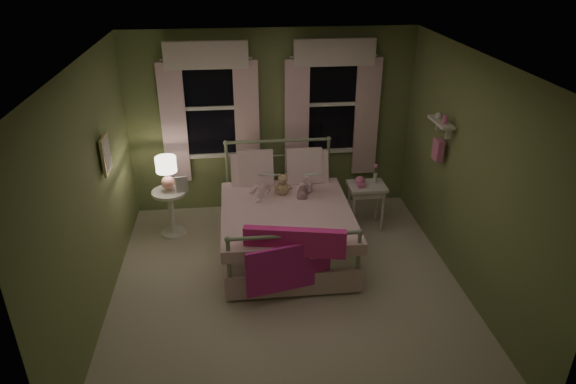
{
  "coord_description": "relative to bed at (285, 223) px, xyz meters",
  "views": [
    {
      "loc": [
        -0.53,
        -4.83,
        3.62
      ],
      "look_at": [
        0.05,
        0.46,
        1.0
      ],
      "focal_mm": 32.0,
      "sensor_mm": 36.0,
      "label": 1
    }
  ],
  "objects": [
    {
      "name": "pink_throw",
      "position": [
        0.0,
        -1.03,
        0.23
      ],
      "size": [
        1.1,
        0.37,
        0.71
      ],
      "color": "#F7309A",
      "rests_on": "bed"
    },
    {
      "name": "child_right",
      "position": [
        0.28,
        0.42,
        0.54
      ],
      "size": [
        0.4,
        0.34,
        0.71
      ],
      "primitive_type": "imported",
      "rotation": [
        0.0,
        0.0,
        2.91
      ],
      "color": "#F7D1DD",
      "rests_on": "bed"
    },
    {
      "name": "book_nightstand",
      "position": [
        -1.38,
        0.48,
        0.27
      ],
      "size": [
        0.21,
        0.25,
        0.02
      ],
      "primitive_type": "imported",
      "rotation": [
        0.0,
        0.0,
        0.22
      ],
      "color": "beige",
      "rests_on": "nightstand_left"
    },
    {
      "name": "child_left",
      "position": [
        -0.28,
        0.42,
        0.57
      ],
      "size": [
        0.31,
        0.23,
        0.77
      ],
      "primitive_type": "imported",
      "rotation": [
        0.0,
        0.0,
        2.99
      ],
      "color": "#F7D1DD",
      "rests_on": "bed"
    },
    {
      "name": "table_lamp",
      "position": [
        -1.48,
        0.56,
        0.57
      ],
      "size": [
        0.27,
        0.27,
        0.45
      ],
      "color": "#FDA495",
      "rests_on": "nightstand_left"
    },
    {
      "name": "nightstand_left",
      "position": [
        -1.48,
        0.56,
        0.03
      ],
      "size": [
        0.46,
        0.46,
        0.65
      ],
      "color": "white",
      "rests_on": "ground"
    },
    {
      "name": "wall_shelf",
      "position": [
        1.84,
        -0.11,
        1.14
      ],
      "size": [
        0.15,
        0.5,
        0.6
      ],
      "color": "white",
      "rests_on": "room_shell"
    },
    {
      "name": "nightstand_right",
      "position": [
        1.16,
        0.46,
        0.17
      ],
      "size": [
        0.5,
        0.4,
        0.64
      ],
      "color": "white",
      "rests_on": "ground"
    },
    {
      "name": "teddy_bear",
      "position": [
        0.0,
        0.26,
        0.41
      ],
      "size": [
        0.23,
        0.18,
        0.3
      ],
      "color": "tan",
      "rests_on": "bed"
    },
    {
      "name": "bed",
      "position": [
        0.0,
        0.0,
        0.0
      ],
      "size": [
        1.58,
        2.04,
        1.18
      ],
      "color": "white",
      "rests_on": "ground"
    },
    {
      "name": "room_shell",
      "position": [
        -0.05,
        -0.81,
        0.92
      ],
      "size": [
        4.2,
        4.2,
        4.2
      ],
      "color": "beige",
      "rests_on": "ground"
    },
    {
      "name": "framed_picture",
      "position": [
        -2.0,
        -0.21,
        1.12
      ],
      "size": [
        0.03,
        0.32,
        0.42
      ],
      "color": "beige",
      "rests_on": "room_shell"
    },
    {
      "name": "book_right",
      "position": [
        0.28,
        0.17,
        0.54
      ],
      "size": [
        0.21,
        0.13,
        0.26
      ],
      "primitive_type": "imported",
      "rotation": [
        1.22,
        0.0,
        0.11
      ],
      "color": "beige",
      "rests_on": "child_right"
    },
    {
      "name": "window_left",
      "position": [
        -0.9,
        1.22,
        1.24
      ],
      "size": [
        1.34,
        0.13,
        1.96
      ],
      "color": "black",
      "rests_on": "room_shell"
    },
    {
      "name": "bud_vase",
      "position": [
        1.28,
        0.51,
        0.41
      ],
      "size": [
        0.06,
        0.06,
        0.28
      ],
      "color": "white",
      "rests_on": "nightstand_right"
    },
    {
      "name": "book_left",
      "position": [
        -0.28,
        0.17,
        0.58
      ],
      "size": [
        0.23,
        0.18,
        0.26
      ],
      "primitive_type": "imported",
      "rotation": [
        1.22,
        0.0,
        -0.36
      ],
      "color": "beige",
      "rests_on": "child_left"
    },
    {
      "name": "window_right",
      "position": [
        0.8,
        1.22,
        1.24
      ],
      "size": [
        1.34,
        0.13,
        1.96
      ],
      "color": "black",
      "rests_on": "room_shell"
    },
    {
      "name": "pink_toy",
      "position": [
        1.06,
        0.46,
        0.32
      ],
      "size": [
        0.14,
        0.18,
        0.14
      ],
      "color": "pink",
      "rests_on": "nightstand_right"
    }
  ]
}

